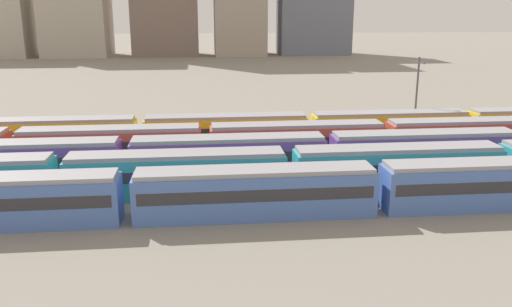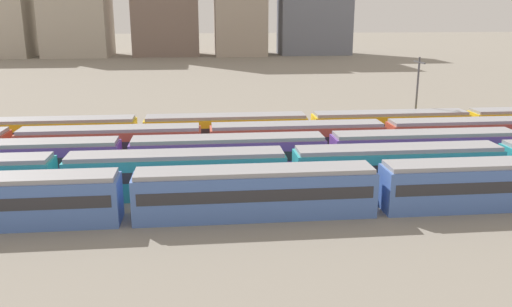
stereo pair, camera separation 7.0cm
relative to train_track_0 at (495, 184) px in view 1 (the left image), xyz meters
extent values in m
plane|color=gray|center=(-37.96, 10.40, -1.90)|extent=(600.00, 600.00, 0.00)
cube|color=#4C70BC|center=(-18.90, 0.00, -0.20)|extent=(18.00, 3.00, 3.40)
cube|color=#2D2D33|center=(-18.90, 0.00, 0.20)|extent=(17.20, 3.06, 0.90)
cube|color=#939399|center=(-18.90, 0.00, 1.67)|extent=(17.60, 2.70, 0.35)
cube|color=#4C70BC|center=(0.00, 0.00, -0.20)|extent=(18.00, 3.00, 3.40)
cube|color=#2D2D33|center=(0.00, 0.00, 0.20)|extent=(17.20, 3.06, 0.90)
cube|color=#939399|center=(0.00, 0.00, 1.67)|extent=(17.60, 2.70, 0.35)
cube|color=teal|center=(-24.88, 5.20, -0.20)|extent=(18.00, 3.00, 3.40)
cube|color=#2D2D33|center=(-24.88, 5.20, 0.20)|extent=(17.20, 3.06, 0.90)
cube|color=#939399|center=(-24.88, 5.20, 1.67)|extent=(17.60, 2.70, 0.35)
cube|color=teal|center=(-5.98, 5.20, -0.20)|extent=(18.00, 3.00, 3.40)
cube|color=#2D2D33|center=(-5.98, 5.20, 0.20)|extent=(17.20, 3.06, 0.90)
cube|color=#939399|center=(-5.98, 5.20, 1.67)|extent=(17.60, 2.70, 0.35)
cube|color=#6B429E|center=(-39.22, 10.40, -0.20)|extent=(18.00, 3.00, 3.40)
cube|color=#2D2D33|center=(-39.22, 10.40, 0.20)|extent=(17.20, 3.06, 0.90)
cube|color=#939399|center=(-39.22, 10.40, 1.67)|extent=(17.60, 2.70, 0.35)
cube|color=#6B429E|center=(-20.32, 10.40, -0.20)|extent=(18.00, 3.00, 3.40)
cube|color=#2D2D33|center=(-20.32, 10.40, 0.20)|extent=(17.20, 3.06, 0.90)
cube|color=#939399|center=(-20.32, 10.40, 1.67)|extent=(17.60, 2.70, 0.35)
cube|color=#6B429E|center=(-1.42, 10.40, -0.20)|extent=(18.00, 3.00, 3.40)
cube|color=#2D2D33|center=(-1.42, 10.40, 0.20)|extent=(17.20, 3.06, 0.90)
cube|color=#939399|center=(-1.42, 10.40, 1.67)|extent=(17.60, 2.70, 0.35)
cube|color=#BC4C38|center=(-31.83, 15.60, -0.20)|extent=(18.00, 3.00, 3.40)
cube|color=#2D2D33|center=(-31.83, 15.60, 0.20)|extent=(17.20, 3.06, 0.90)
cube|color=#939399|center=(-31.83, 15.60, 1.67)|extent=(17.60, 2.70, 0.35)
cube|color=#BC4C38|center=(-12.93, 15.60, -0.20)|extent=(18.00, 3.00, 3.40)
cube|color=#2D2D33|center=(-12.93, 15.60, 0.20)|extent=(17.20, 3.06, 0.90)
cube|color=#939399|center=(-12.93, 15.60, 1.67)|extent=(17.60, 2.70, 0.35)
cube|color=#BC4C38|center=(5.97, 15.60, -0.20)|extent=(18.00, 3.00, 3.40)
cube|color=#2D2D33|center=(5.97, 15.60, 0.20)|extent=(17.20, 3.06, 0.90)
cube|color=#939399|center=(5.97, 15.60, 1.67)|extent=(17.60, 2.70, 0.35)
cube|color=yellow|center=(-38.91, 20.80, -0.20)|extent=(18.00, 3.00, 3.40)
cube|color=#2D2D33|center=(-38.91, 20.80, 0.20)|extent=(17.20, 3.06, 0.90)
cube|color=#939399|center=(-38.91, 20.80, 1.67)|extent=(17.60, 2.70, 0.35)
cube|color=yellow|center=(-20.01, 20.80, -0.20)|extent=(18.00, 3.00, 3.40)
cube|color=#2D2D33|center=(-20.01, 20.80, 0.20)|extent=(17.20, 3.06, 0.90)
cube|color=#939399|center=(-20.01, 20.80, 1.67)|extent=(17.60, 2.70, 0.35)
cube|color=yellow|center=(-1.11, 20.80, -0.20)|extent=(18.00, 3.00, 3.40)
cube|color=#2D2D33|center=(-1.11, 20.80, 0.20)|extent=(17.20, 3.06, 0.90)
cube|color=#939399|center=(-1.11, 20.80, 1.67)|extent=(17.60, 2.70, 0.35)
cylinder|color=#4C4C51|center=(3.17, 23.98, 2.90)|extent=(0.24, 0.24, 9.61)
cube|color=#47474C|center=(3.17, 23.98, 7.10)|extent=(0.16, 3.20, 0.16)
cube|color=slate|center=(16.21, 145.48, 14.14)|extent=(23.68, 13.79, 32.08)
camera|label=1|loc=(-22.83, -37.53, 13.25)|focal=37.47mm
camera|label=2|loc=(-22.76, -37.53, 13.25)|focal=37.47mm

